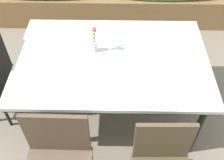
# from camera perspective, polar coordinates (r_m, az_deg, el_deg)

# --- Properties ---
(ground_plane) EXTENTS (12.00, 12.00, 0.00)m
(ground_plane) POSITION_cam_1_polar(r_m,az_deg,el_deg) (2.86, -0.85, -7.18)
(ground_plane) COLOR #756B5B
(dining_table) EXTENTS (1.66, 1.11, 0.75)m
(dining_table) POSITION_cam_1_polar(r_m,az_deg,el_deg) (2.36, 0.00, 3.67)
(dining_table) COLOR #B2C6C1
(dining_table) RESTS_ON ground
(flower_vase) EXTENTS (0.06, 0.06, 0.26)m
(flower_vase) POSITION_cam_1_polar(r_m,az_deg,el_deg) (2.32, -3.86, 8.40)
(flower_vase) COLOR silver
(flower_vase) RESTS_ON dining_table
(planter_box) EXTENTS (3.58, 0.43, 0.74)m
(planter_box) POSITION_cam_1_polar(r_m,az_deg,el_deg) (3.87, -1.67, 16.69)
(planter_box) COLOR brown
(planter_box) RESTS_ON ground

